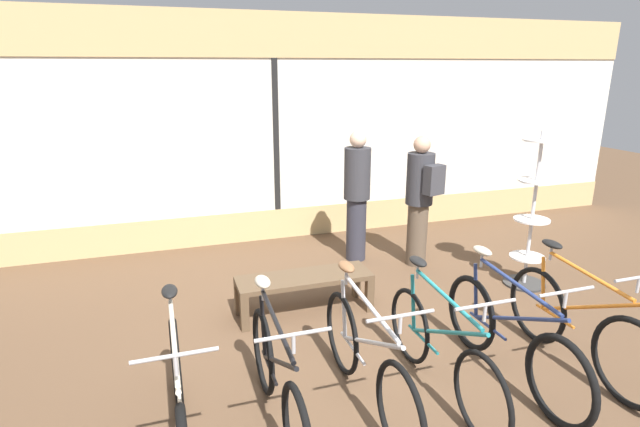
# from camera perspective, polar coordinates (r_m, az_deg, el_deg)

# --- Properties ---
(ground_plane) EXTENTS (24.00, 24.00, 0.00)m
(ground_plane) POSITION_cam_1_polar(r_m,az_deg,el_deg) (4.60, 5.78, -16.37)
(ground_plane) COLOR brown
(shop_back_wall) EXTENTS (12.00, 0.08, 3.20)m
(shop_back_wall) POSITION_cam_1_polar(r_m,az_deg,el_deg) (7.22, -5.11, 9.65)
(shop_back_wall) COLOR tan
(shop_back_wall) RESTS_ON ground_plane
(bicycle_far_left) EXTENTS (0.46, 1.74, 1.02)m
(bicycle_far_left) POSITION_cam_1_polar(r_m,az_deg,el_deg) (3.62, -15.75, -19.97)
(bicycle_far_left) COLOR black
(bicycle_far_left) RESTS_ON ground_plane
(bicycle_left) EXTENTS (0.46, 1.68, 1.02)m
(bicycle_left) POSITION_cam_1_polar(r_m,az_deg,el_deg) (3.67, -4.89, -18.66)
(bicycle_left) COLOR black
(bicycle_left) RESTS_ON ground_plane
(bicycle_center_left) EXTENTS (0.46, 1.76, 1.03)m
(bicycle_center_left) POSITION_cam_1_polar(r_m,az_deg,el_deg) (3.87, 5.31, -16.48)
(bicycle_center_left) COLOR black
(bicycle_center_left) RESTS_ON ground_plane
(bicycle_center_right) EXTENTS (0.46, 1.69, 1.01)m
(bicycle_center_right) POSITION_cam_1_polar(r_m,az_deg,el_deg) (4.11, 13.58, -14.92)
(bicycle_center_right) COLOR black
(bicycle_center_right) RESTS_ON ground_plane
(bicycle_right) EXTENTS (0.46, 1.76, 1.02)m
(bicycle_right) POSITION_cam_1_polar(r_m,az_deg,el_deg) (4.43, 20.80, -13.15)
(bicycle_right) COLOR black
(bicycle_right) RESTS_ON ground_plane
(bicycle_far_right) EXTENTS (0.46, 1.70, 1.04)m
(bicycle_far_right) POSITION_cam_1_polar(r_m,az_deg,el_deg) (4.82, 27.39, -11.34)
(bicycle_far_right) COLOR black
(bicycle_far_right) RESTS_ON ground_plane
(accessory_rack) EXTENTS (0.48, 0.48, 1.82)m
(accessory_rack) POSITION_cam_1_polar(r_m,az_deg,el_deg) (6.21, 22.99, -1.20)
(accessory_rack) COLOR #333333
(accessory_rack) RESTS_ON ground_plane
(display_bench) EXTENTS (1.40, 0.44, 0.41)m
(display_bench) POSITION_cam_1_polar(r_m,az_deg,el_deg) (5.21, -1.81, -7.86)
(display_bench) COLOR brown
(display_bench) RESTS_ON ground_plane
(customer_near_rack) EXTENTS (0.41, 0.41, 1.72)m
(customer_near_rack) POSITION_cam_1_polar(r_m,az_deg,el_deg) (6.49, 4.24, 2.29)
(customer_near_rack) COLOR #2D2D38
(customer_near_rack) RESTS_ON ground_plane
(customer_by_window) EXTENTS (0.41, 0.54, 1.67)m
(customer_by_window) POSITION_cam_1_polar(r_m,az_deg,el_deg) (6.41, 11.37, 1.81)
(customer_by_window) COLOR brown
(customer_by_window) RESTS_ON ground_plane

